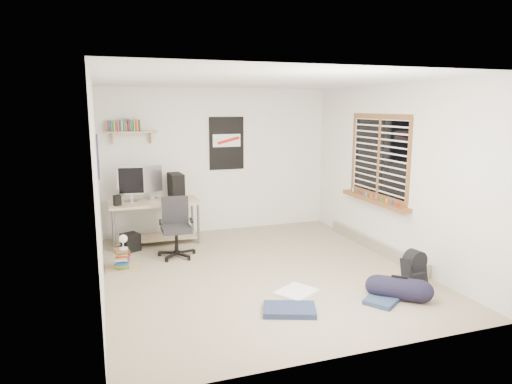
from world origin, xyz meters
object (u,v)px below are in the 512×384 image
object	(u,v)px
office_chair	(176,224)
backpack	(414,272)
book_stack	(122,258)
duffel_bag	(399,288)
desk	(155,221)

from	to	relation	value
office_chair	backpack	distance (m)	3.32
office_chair	book_stack	xyz separation A→B (m)	(-0.79, -0.28, -0.34)
office_chair	duffel_bag	world-z (taller)	office_chair
duffel_bag	book_stack	distance (m)	3.61
book_stack	desk	bearing A→B (deg)	61.61
desk	office_chair	distance (m)	0.82
desk	office_chair	size ratio (longest dim) A/B	1.61
duffel_bag	book_stack	xyz separation A→B (m)	(-2.95, 2.07, 0.01)
backpack	duffel_bag	xyz separation A→B (m)	(-0.39, -0.24, -0.06)
office_chair	duffel_bag	size ratio (longest dim) A/B	1.73
duffel_bag	book_stack	world-z (taller)	duffel_bag
desk	book_stack	world-z (taller)	desk
backpack	book_stack	world-z (taller)	backpack
backpack	book_stack	size ratio (longest dim) A/B	0.84
desk	office_chair	bearing A→B (deg)	-81.91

